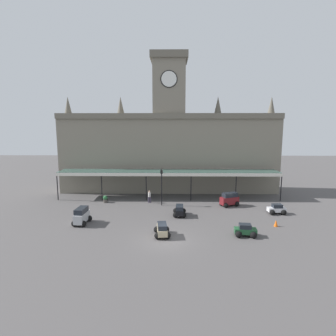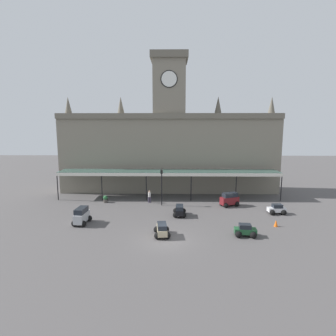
# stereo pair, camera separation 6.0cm
# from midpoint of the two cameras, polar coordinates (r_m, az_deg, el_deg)

# --- Properties ---
(ground_plane) EXTENTS (140.00, 140.00, 0.00)m
(ground_plane) POSITION_cam_midpoint_polar(r_m,az_deg,el_deg) (26.45, -0.32, -14.42)
(ground_plane) COLOR #4F4C4C
(station_building) EXTENTS (33.42, 5.62, 20.90)m
(station_building) POSITION_cam_midpoint_polar(r_m,az_deg,el_deg) (43.92, 0.19, 4.49)
(station_building) COLOR gray
(station_building) RESTS_ON ground
(entrance_canopy) EXTENTS (31.15, 3.26, 3.96)m
(entrance_canopy) POSITION_cam_midpoint_polar(r_m,az_deg,el_deg) (39.41, 0.10, -0.81)
(entrance_canopy) COLOR #38564C
(entrance_canopy) RESTS_ON ground
(car_black_estate) EXTENTS (1.58, 2.27, 1.27)m
(car_black_estate) POSITION_cam_midpoint_polar(r_m,az_deg,el_deg) (32.59, 2.32, -8.79)
(car_black_estate) COLOR black
(car_black_estate) RESTS_ON ground
(car_silver_van) EXTENTS (1.71, 2.46, 1.77)m
(car_silver_van) POSITION_cam_midpoint_polar(r_m,az_deg,el_deg) (31.33, -17.33, -9.47)
(car_silver_van) COLOR #B2B5BA
(car_silver_van) RESTS_ON ground
(car_beige_estate) EXTENTS (1.69, 2.33, 1.27)m
(car_beige_estate) POSITION_cam_midpoint_polar(r_m,az_deg,el_deg) (26.99, -1.30, -12.63)
(car_beige_estate) COLOR tan
(car_beige_estate) RESTS_ON ground
(car_white_sedan) EXTENTS (2.08, 1.56, 1.19)m
(car_white_sedan) POSITION_cam_midpoint_polar(r_m,az_deg,el_deg) (35.60, 21.33, -7.97)
(car_white_sedan) COLOR silver
(car_white_sedan) RESTS_ON ground
(car_maroon_van) EXTENTS (2.58, 2.17, 1.77)m
(car_maroon_van) POSITION_cam_midpoint_polar(r_m,az_deg,el_deg) (37.04, 12.45, -6.42)
(car_maroon_van) COLOR maroon
(car_maroon_van) RESTS_ON ground
(car_green_sedan) EXTENTS (2.13, 1.65, 1.19)m
(car_green_sedan) POSITION_cam_midpoint_polar(r_m,az_deg,el_deg) (27.92, 15.51, -12.35)
(car_green_sedan) COLOR #1E512D
(car_green_sedan) RESTS_ON ground
(pedestrian_crossing_forecourt) EXTENTS (0.39, 0.34, 1.67)m
(pedestrian_crossing_forecourt) POSITION_cam_midpoint_polar(r_m,az_deg,el_deg) (37.76, -3.87, -5.77)
(pedestrian_crossing_forecourt) COLOR #3F384C
(pedestrian_crossing_forecourt) RESTS_ON ground
(victorian_lamppost) EXTENTS (0.30, 0.30, 4.80)m
(victorian_lamppost) POSITION_cam_midpoint_polar(r_m,az_deg,el_deg) (36.02, -1.37, -3.08)
(victorian_lamppost) COLOR black
(victorian_lamppost) RESTS_ON ground
(traffic_cone) EXTENTS (0.40, 0.40, 0.72)m
(traffic_cone) POSITION_cam_midpoint_polar(r_m,az_deg,el_deg) (31.42, 21.21, -10.49)
(traffic_cone) COLOR orange
(traffic_cone) RESTS_ON ground
(planter_near_kerb) EXTENTS (0.60, 0.60, 0.96)m
(planter_near_kerb) POSITION_cam_midpoint_polar(r_m,az_deg,el_deg) (38.82, -12.77, -6.21)
(planter_near_kerb) COLOR #47423D
(planter_near_kerb) RESTS_ON ground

